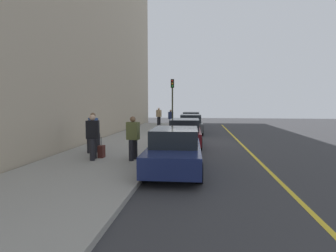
{
  "coord_description": "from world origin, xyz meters",
  "views": [
    {
      "loc": [
        16.04,
        0.74,
        2.4
      ],
      "look_at": [
        0.72,
        -1.13,
        1.08
      ],
      "focal_mm": 28.08,
      "sensor_mm": 36.0,
      "label": 1
    }
  ],
  "objects": [
    {
      "name": "lane_stripe_centre",
      "position": [
        0.0,
        3.2,
        0.0
      ],
      "size": [
        28.0,
        0.14,
        0.01
      ],
      "primitive_type": "cube",
      "color": "gold",
      "rests_on": "ground"
    },
    {
      "name": "sidewalk",
      "position": [
        0.0,
        -3.3,
        0.07
      ],
      "size": [
        28.0,
        4.6,
        0.15
      ],
      "primitive_type": "cube",
      "color": "gray",
      "rests_on": "ground"
    },
    {
      "name": "parked_car_maroon",
      "position": [
        1.21,
        -0.12,
        0.76
      ],
      "size": [
        4.49,
        1.99,
        1.51
      ],
      "color": "black",
      "rests_on": "ground"
    },
    {
      "name": "ground_plane",
      "position": [
        0.0,
        0.0,
        0.0
      ],
      "size": [
        56.0,
        56.0,
        0.0
      ],
      "primitive_type": "plane",
      "color": "#333335"
    },
    {
      "name": "traffic_light_pole",
      "position": [
        -5.75,
        -1.55,
        3.03
      ],
      "size": [
        0.35,
        0.26,
        4.25
      ],
      "color": "#2D2D19",
      "rests_on": "sidewalk"
    },
    {
      "name": "parked_car_silver",
      "position": [
        -11.4,
        -0.15,
        0.76
      ],
      "size": [
        4.76,
        2.0,
        1.51
      ],
      "color": "black",
      "rests_on": "ground"
    },
    {
      "name": "pedestrian_navy_coat",
      "position": [
        -8.55,
        -2.0,
        1.05
      ],
      "size": [
        0.54,
        0.51,
        1.68
      ],
      "color": "black",
      "rests_on": "sidewalk"
    },
    {
      "name": "pedestrian_black_coat",
      "position": [
        6.03,
        -3.52,
        1.11
      ],
      "size": [
        0.59,
        0.54,
        1.81
      ],
      "color": "black",
      "rests_on": "sidewalk"
    },
    {
      "name": "pedestrian_blue_coat",
      "position": [
        4.61,
        -4.1,
        1.13
      ],
      "size": [
        0.58,
        0.56,
        1.84
      ],
      "color": "black",
      "rests_on": "sidewalk"
    },
    {
      "name": "rolling_suitcase",
      "position": [
        5.61,
        -3.34,
        0.41
      ],
      "size": [
        0.34,
        0.22,
        0.86
      ],
      "color": "#471E19",
      "rests_on": "sidewalk"
    },
    {
      "name": "snow_bank_curb",
      "position": [
        3.94,
        -0.7,
        0.11
      ],
      "size": [
        6.74,
        0.56,
        0.22
      ],
      "primitive_type": "cube",
      "color": "white",
      "rests_on": "ground"
    },
    {
      "name": "parked_car_charcoal",
      "position": [
        -5.17,
        -0.01,
        0.76
      ],
      "size": [
        4.67,
        2.03,
        1.51
      ],
      "color": "black",
      "rests_on": "ground"
    },
    {
      "name": "building_facade",
      "position": [
        0.0,
        -6.05,
        7.5
      ],
      "size": [
        32.0,
        0.8,
        15.0
      ],
      "primitive_type": "cube",
      "color": "tan",
      "rests_on": "ground"
    },
    {
      "name": "pedestrian_tan_coat",
      "position": [
        -11.12,
        -3.54,
        1.12
      ],
      "size": [
        0.58,
        0.56,
        1.82
      ],
      "color": "black",
      "rests_on": "sidewalk"
    },
    {
      "name": "pedestrian_olive_coat",
      "position": [
        5.9,
        -1.91,
        1.08
      ],
      "size": [
        0.57,
        0.51,
        1.74
      ],
      "color": "black",
      "rests_on": "sidewalk"
    },
    {
      "name": "parked_car_navy",
      "position": [
        6.85,
        -0.15,
        0.76
      ],
      "size": [
        4.37,
        1.99,
        1.51
      ],
      "color": "black",
      "rests_on": "ground"
    }
  ]
}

